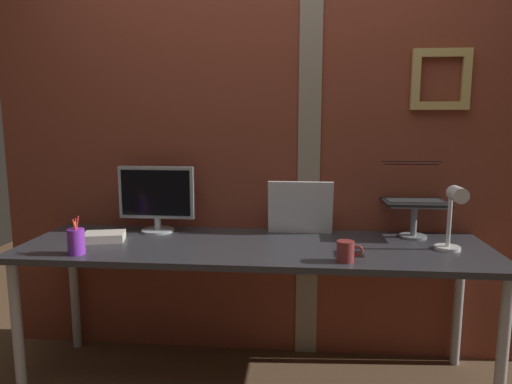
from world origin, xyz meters
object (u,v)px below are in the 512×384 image
desk_lamp (454,212)px  coffee_mug (346,251)px  pen_cup (76,241)px  monitor (157,196)px  laptop (412,191)px  whiteboard_panel (300,208)px

desk_lamp → coffee_mug: desk_lamp is taller
pen_cup → coffee_mug: 1.23m
monitor → coffee_mug: 1.10m
laptop → whiteboard_panel: laptop is taller
monitor → coffee_mug: bearing=-25.0°
whiteboard_panel → pen_cup: 1.14m
monitor → pen_cup: bearing=-117.7°
monitor → pen_cup: 0.54m
laptop → monitor: bearing=-177.1°
whiteboard_panel → coffee_mug: (0.20, -0.48, -0.10)m
whiteboard_panel → desk_lamp: desk_lamp is taller
monitor → desk_lamp: size_ratio=1.31×
pen_cup → desk_lamp: bearing=6.1°
desk_lamp → pen_cup: desk_lamp is taller
laptop → coffee_mug: laptop is taller
laptop → desk_lamp: 0.36m
pen_cup → laptop: bearing=18.1°
laptop → desk_lamp: size_ratio=1.01×
coffee_mug → whiteboard_panel: bearing=112.5°
desk_lamp → pen_cup: size_ratio=1.79×
laptop → whiteboard_panel: 0.61m
laptop → pen_cup: (-1.63, -0.53, -0.18)m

